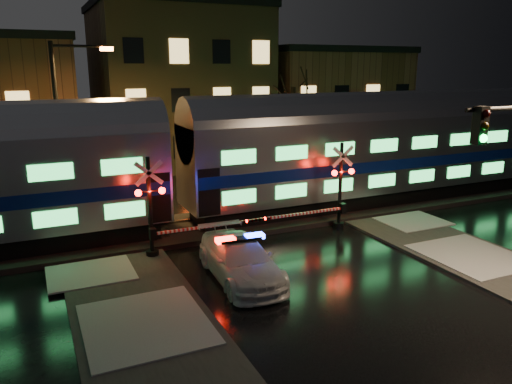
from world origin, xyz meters
TOP-DOWN VIEW (x-y plane):
  - ground at (0.00, 0.00)m, footprint 120.00×120.00m
  - ballast at (0.00, 5.00)m, footprint 90.00×4.20m
  - sidewalk_left at (-6.50, -6.00)m, footprint 4.00×20.00m
  - building_mid at (2.00, 22.50)m, footprint 12.00×11.00m
  - building_right at (15.00, 22.00)m, footprint 12.00×10.00m
  - train at (-3.30, 5.00)m, footprint 51.00×3.12m
  - police_car at (-2.62, -0.94)m, footprint 2.29×5.13m
  - crossing_signal_right at (3.45, 2.31)m, footprint 5.75×0.65m
  - crossing_signal_left at (-4.66, 2.31)m, footprint 5.77×0.66m
  - streetlight at (-7.42, 9.00)m, footprint 2.86×0.30m

SIDE VIEW (x-z plane):
  - ground at x=0.00m, z-range 0.00..0.00m
  - sidewalk_left at x=-6.50m, z-range 0.00..0.12m
  - ballast at x=0.00m, z-range 0.00..0.24m
  - police_car at x=-2.62m, z-range -0.08..1.55m
  - crossing_signal_right at x=3.45m, z-range -0.35..3.72m
  - crossing_signal_left at x=-4.66m, z-range -0.35..3.73m
  - train at x=-3.30m, z-range 0.42..6.35m
  - building_right at x=15.00m, z-range 0.00..8.50m
  - streetlight at x=-7.42m, z-range 0.65..9.20m
  - building_mid at x=2.00m, z-range 0.00..11.50m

